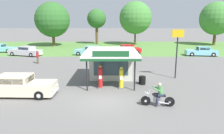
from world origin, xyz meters
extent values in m
plane|color=slate|center=(0.00, 0.00, 0.00)|extent=(300.00, 300.00, 0.00)
cube|color=#56843D|center=(0.00, 30.00, 0.00)|extent=(120.00, 24.00, 0.01)
cube|color=beige|center=(0.44, 6.16, 1.32)|extent=(3.97, 3.06, 2.65)
cube|color=#384C56|center=(0.44, 4.65, 1.38)|extent=(3.18, 0.05, 1.69)
cube|color=silver|center=(0.44, 4.75, 2.73)|extent=(4.67, 6.38, 0.16)
cube|color=#195128|center=(0.44, 4.75, 2.55)|extent=(4.67, 6.38, 0.18)
cube|color=#195128|center=(0.44, 1.59, 3.03)|extent=(2.78, 0.08, 0.44)
cylinder|color=black|center=(2.32, 1.96, 1.32)|extent=(0.12, 0.12, 2.65)
cylinder|color=black|center=(-1.45, 1.96, 1.32)|extent=(0.12, 0.12, 2.65)
cube|color=slate|center=(-0.42, 2.53, 0.05)|extent=(0.44, 0.44, 0.10)
cylinder|color=red|center=(-0.42, 2.53, 0.90)|extent=(0.34, 0.34, 1.61)
cube|color=white|center=(-0.42, 2.35, 0.98)|extent=(0.22, 0.02, 0.28)
sphere|color=orange|center=(-0.42, 2.53, 1.85)|extent=(0.26, 0.26, 0.26)
cube|color=slate|center=(1.29, 2.53, 0.05)|extent=(0.44, 0.44, 0.10)
cylinder|color=yellow|center=(1.29, 2.53, 0.83)|extent=(0.34, 0.34, 1.47)
cube|color=white|center=(1.29, 2.35, 0.91)|extent=(0.22, 0.02, 0.28)
sphere|color=#EACC4C|center=(1.29, 2.53, 1.71)|extent=(0.26, 0.26, 0.26)
cylinder|color=black|center=(2.75, -1.00, 0.32)|extent=(0.65, 0.17, 0.64)
cylinder|color=silver|center=(2.75, -1.00, 0.32)|extent=(0.17, 0.14, 0.16)
cylinder|color=black|center=(4.28, -1.19, 0.32)|extent=(0.65, 0.17, 0.64)
cylinder|color=silver|center=(4.28, -1.19, 0.32)|extent=(0.17, 0.14, 0.16)
ellipsoid|color=black|center=(3.42, -1.08, 0.78)|extent=(0.58, 0.30, 0.24)
cube|color=#59595E|center=(3.46, -1.09, 0.42)|extent=(0.47, 0.29, 0.36)
cube|color=black|center=(3.76, -1.12, 0.72)|extent=(0.51, 0.31, 0.10)
cylinder|color=silver|center=(2.85, -1.02, 0.60)|extent=(0.37, 0.11, 0.71)
cylinder|color=silver|center=(2.97, -1.03, 0.98)|extent=(0.12, 0.70, 0.04)
sphere|color=silver|center=(2.87, -1.02, 0.82)|extent=(0.16, 0.16, 0.16)
cube|color=black|center=(4.23, -1.18, 0.44)|extent=(0.46, 0.23, 0.12)
cylinder|color=silver|center=(3.85, -1.27, 0.28)|extent=(0.71, 0.16, 0.18)
cube|color=#2D3351|center=(3.69, -1.12, 0.78)|extent=(0.44, 0.38, 0.14)
cylinder|color=#2D3351|center=(3.48, -1.25, 0.38)|extent=(0.15, 0.24, 0.56)
cylinder|color=#2D3351|center=(3.51, -0.93, 0.38)|extent=(0.15, 0.24, 0.56)
cylinder|color=#4C8C4C|center=(3.65, -1.11, 1.09)|extent=(0.45, 0.37, 0.60)
sphere|color=beige|center=(3.59, -1.10, 1.47)|extent=(0.22, 0.22, 0.22)
cylinder|color=#4C8C4C|center=(3.39, -1.28, 1.18)|extent=(0.54, 0.15, 0.31)
cylinder|color=#4C8C4C|center=(3.44, -0.88, 1.18)|extent=(0.54, 0.15, 0.31)
cube|color=beige|center=(-6.35, 0.89, 0.60)|extent=(5.30, 2.04, 0.84)
cube|color=beige|center=(-6.67, 0.90, 1.29)|extent=(2.40, 1.73, 0.54)
cube|color=#283847|center=(-5.52, 0.86, 1.29)|extent=(0.09, 1.47, 0.43)
cube|color=#283847|center=(-6.64, 1.71, 1.29)|extent=(1.99, 0.09, 0.41)
cube|color=#283847|center=(-6.70, 0.09, 1.29)|extent=(1.99, 0.09, 0.41)
cube|color=silver|center=(-3.70, 0.80, 0.30)|extent=(0.18, 1.79, 0.18)
sphere|color=white|center=(-3.67, 1.41, 0.64)|extent=(0.18, 0.18, 0.18)
sphere|color=white|center=(-3.71, 0.20, 0.64)|extent=(0.18, 0.18, 0.18)
cylinder|color=black|center=(-4.54, 1.71, 0.33)|extent=(0.67, 0.22, 0.66)
cylinder|color=silver|center=(-4.54, 1.71, 0.33)|extent=(0.30, 0.23, 0.30)
cylinder|color=black|center=(-4.60, -0.05, 0.33)|extent=(0.67, 0.22, 0.66)
cylinder|color=silver|center=(-4.60, -0.05, 0.33)|extent=(0.30, 0.23, 0.30)
cylinder|color=black|center=(-8.11, 1.82, 0.33)|extent=(0.67, 0.22, 0.66)
cylinder|color=silver|center=(-8.11, 1.82, 0.33)|extent=(0.30, 0.23, 0.30)
cube|color=#B7B7BC|center=(-13.38, 19.04, 0.58)|extent=(5.48, 3.29, 0.80)
cube|color=#B7B7BC|center=(-13.06, 18.94, 1.24)|extent=(2.52, 2.21, 0.50)
cube|color=#283847|center=(-14.06, 19.24, 1.24)|extent=(0.46, 1.43, 0.40)
cube|color=#283847|center=(-13.29, 18.16, 1.24)|extent=(1.75, 0.55, 0.38)
cube|color=#283847|center=(-12.83, 19.73, 1.24)|extent=(1.75, 0.55, 0.38)
cube|color=silver|center=(-15.88, 19.78, 0.30)|extent=(0.63, 1.76, 0.18)
cube|color=silver|center=(-10.88, 18.30, 0.30)|extent=(0.63, 1.76, 0.18)
sphere|color=white|center=(-16.06, 19.20, 0.62)|extent=(0.18, 0.18, 0.18)
sphere|color=white|center=(-15.72, 20.37, 0.62)|extent=(0.18, 0.18, 0.18)
cylinder|color=black|center=(-15.31, 18.69, 0.33)|extent=(0.69, 0.38, 0.66)
cylinder|color=silver|center=(-15.31, 18.69, 0.33)|extent=(0.35, 0.30, 0.30)
cylinder|color=black|center=(-14.81, 20.39, 0.33)|extent=(0.69, 0.38, 0.66)
cylinder|color=silver|center=(-14.81, 20.39, 0.33)|extent=(0.35, 0.30, 0.30)
cylinder|color=black|center=(-11.96, 17.69, 0.33)|extent=(0.69, 0.38, 0.66)
cylinder|color=silver|center=(-11.96, 17.69, 0.33)|extent=(0.35, 0.30, 0.30)
cylinder|color=black|center=(-11.45, 19.39, 0.33)|extent=(0.69, 0.38, 0.66)
cylinder|color=silver|center=(-11.45, 19.39, 0.33)|extent=(0.35, 0.30, 0.30)
cube|color=#7AC6D1|center=(-3.09, 19.38, 0.55)|extent=(5.04, 2.96, 0.74)
cube|color=#7AC6D1|center=(-2.68, 19.28, 1.21)|extent=(2.37, 2.05, 0.59)
cube|color=#283847|center=(-3.64, 19.53, 1.21)|extent=(0.40, 1.37, 0.47)
cube|color=#283847|center=(-2.88, 18.52, 1.21)|extent=(1.68, 0.47, 0.45)
cube|color=#283847|center=(-2.48, 20.03, 1.21)|extent=(1.68, 0.47, 0.45)
cube|color=silver|center=(-5.41, 20.00, 0.30)|extent=(0.56, 1.68, 0.18)
cube|color=silver|center=(-0.77, 18.77, 0.30)|extent=(0.56, 1.68, 0.18)
sphere|color=white|center=(-5.56, 19.45, 0.58)|extent=(0.18, 0.18, 0.18)
sphere|color=white|center=(-5.27, 20.56, 0.58)|extent=(0.18, 0.18, 0.18)
cylinder|color=black|center=(-4.86, 18.99, 0.33)|extent=(0.69, 0.36, 0.66)
cylinder|color=silver|center=(-4.86, 18.99, 0.33)|extent=(0.34, 0.29, 0.30)
cylinder|color=black|center=(-4.43, 20.61, 0.33)|extent=(0.69, 0.36, 0.66)
cylinder|color=silver|center=(-4.43, 20.61, 0.33)|extent=(0.34, 0.29, 0.30)
cylinder|color=black|center=(-1.75, 18.16, 0.33)|extent=(0.69, 0.36, 0.66)
cylinder|color=silver|center=(-1.75, 18.16, 0.33)|extent=(0.34, 0.29, 0.30)
cylinder|color=black|center=(-1.32, 19.78, 0.33)|extent=(0.69, 0.36, 0.66)
cylinder|color=silver|center=(-1.32, 19.78, 0.33)|extent=(0.34, 0.29, 0.30)
cube|color=#7AC6D1|center=(-19.30, 23.00, 0.53)|extent=(5.46, 2.49, 0.71)
cube|color=#283847|center=(-18.82, 22.93, 1.16)|extent=(0.22, 1.43, 0.43)
cube|color=#283847|center=(-19.70, 23.85, 1.16)|extent=(1.71, 0.25, 0.41)
cube|color=silver|center=(-16.66, 22.66, 0.30)|extent=(0.34, 1.74, 0.18)
sphere|color=white|center=(-16.57, 23.24, 0.57)|extent=(0.18, 0.18, 0.18)
sphere|color=white|center=(-16.72, 22.07, 0.57)|extent=(0.18, 0.18, 0.18)
cylinder|color=black|center=(-17.42, 23.62, 0.33)|extent=(0.68, 0.28, 0.66)
cylinder|color=silver|center=(-17.42, 23.62, 0.33)|extent=(0.32, 0.26, 0.30)
cylinder|color=black|center=(-17.63, 21.92, 0.33)|extent=(0.68, 0.28, 0.66)
cylinder|color=silver|center=(-17.63, 21.92, 0.33)|extent=(0.32, 0.26, 0.30)
cube|color=#7AC6D1|center=(14.80, 18.97, 0.55)|extent=(4.93, 2.36, 0.74)
cube|color=#7AC6D1|center=(15.10, 18.94, 1.19)|extent=(1.99, 1.81, 0.54)
cube|color=#283847|center=(14.22, 19.04, 1.19)|extent=(0.20, 1.43, 0.43)
cube|color=#283847|center=(15.02, 18.15, 1.19)|extent=(1.54, 0.20, 0.41)
cube|color=#283847|center=(15.19, 19.73, 1.19)|extent=(1.54, 0.20, 0.41)
cube|color=silver|center=(12.41, 19.24, 0.30)|extent=(0.32, 1.75, 0.18)
cube|color=silver|center=(17.20, 18.70, 0.30)|extent=(0.32, 1.75, 0.18)
sphere|color=white|center=(12.33, 18.66, 0.59)|extent=(0.18, 0.18, 0.18)
sphere|color=white|center=(12.47, 19.83, 0.59)|extent=(0.18, 0.18, 0.18)
cylinder|color=black|center=(13.10, 18.30, 0.33)|extent=(0.68, 0.27, 0.66)
cylinder|color=silver|center=(13.10, 18.30, 0.33)|extent=(0.32, 0.25, 0.30)
cylinder|color=black|center=(13.29, 20.01, 0.33)|extent=(0.68, 0.27, 0.66)
cylinder|color=silver|center=(13.29, 20.01, 0.33)|extent=(0.32, 0.25, 0.30)
cylinder|color=black|center=(16.31, 17.93, 0.33)|extent=(0.68, 0.27, 0.66)
cylinder|color=silver|center=(16.31, 17.93, 0.33)|extent=(0.32, 0.25, 0.30)
cylinder|color=black|center=(16.51, 19.64, 0.33)|extent=(0.68, 0.27, 0.66)
cylinder|color=silver|center=(16.51, 19.64, 0.33)|extent=(0.32, 0.25, 0.30)
cube|color=red|center=(2.95, 21.40, 0.55)|extent=(5.24, 2.72, 0.73)
cube|color=red|center=(3.13, 21.43, 1.20)|extent=(2.30, 1.99, 0.57)
cube|color=#283847|center=(2.14, 21.26, 1.20)|extent=(0.29, 1.46, 0.46)
cube|color=#283847|center=(3.27, 20.63, 1.20)|extent=(1.71, 0.33, 0.43)
cube|color=#283847|center=(2.99, 22.23, 1.20)|extent=(1.71, 0.33, 0.43)
cube|color=silver|center=(0.46, 20.96, 0.30)|extent=(0.43, 1.79, 0.18)
cube|color=silver|center=(5.43, 21.83, 0.30)|extent=(0.43, 1.79, 0.18)
sphere|color=white|center=(0.55, 20.37, 0.58)|extent=(0.18, 0.18, 0.18)
sphere|color=white|center=(0.35, 21.56, 0.58)|extent=(0.18, 0.18, 0.18)
cylinder|color=black|center=(1.43, 20.24, 0.33)|extent=(0.68, 0.31, 0.66)
cylinder|color=silver|center=(1.43, 20.24, 0.33)|extent=(0.33, 0.27, 0.30)
cylinder|color=black|center=(1.12, 21.98, 0.33)|extent=(0.68, 0.31, 0.66)
cylinder|color=silver|center=(1.12, 21.98, 0.33)|extent=(0.33, 0.27, 0.30)
cylinder|color=black|center=(4.77, 20.82, 0.33)|extent=(0.68, 0.31, 0.66)
cylinder|color=silver|center=(4.77, 20.82, 0.33)|extent=(0.33, 0.27, 0.30)
cylinder|color=black|center=(4.46, 22.56, 0.33)|extent=(0.68, 0.31, 0.66)
cylinder|color=silver|center=(4.46, 22.56, 0.33)|extent=(0.33, 0.27, 0.30)
cylinder|color=brown|center=(-9.14, 12.67, 0.44)|extent=(0.26, 0.26, 0.88)
cylinder|color=#B21E23|center=(-9.14, 12.67, 1.19)|extent=(0.34, 0.34, 0.62)
sphere|color=#9E704C|center=(-9.14, 12.67, 1.62)|extent=(0.24, 0.24, 0.24)
cylinder|color=beige|center=(-9.14, 12.67, 1.70)|extent=(0.38, 0.38, 0.02)
cylinder|color=black|center=(-0.28, 15.14, 0.38)|extent=(0.26, 0.26, 0.76)
cylinder|color=gold|center=(-0.28, 15.14, 1.02)|extent=(0.34, 0.34, 0.54)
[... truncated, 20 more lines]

